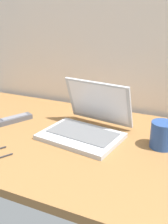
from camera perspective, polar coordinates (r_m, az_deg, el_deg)
desk at (r=1.06m, az=0.97°, el=-6.99°), size 1.60×0.76×0.03m
laptop at (r=1.09m, az=0.68°, el=-2.55°), size 0.34×0.33×0.21m
coffee_mug at (r=1.03m, az=16.64°, el=-4.70°), size 0.13×0.09×0.10m
remote_control_far at (r=1.27m, az=-14.60°, el=-1.45°), size 0.11×0.16×0.02m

